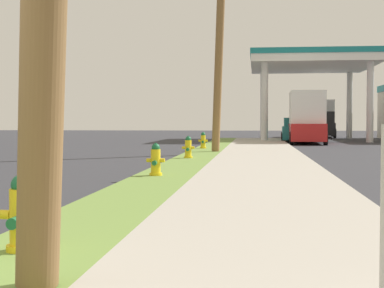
{
  "coord_description": "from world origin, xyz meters",
  "views": [
    {
      "loc": [
        2.79,
        -2.8,
        1.37
      ],
      "look_at": [
        1.19,
        11.85,
        0.79
      ],
      "focal_mm": 54.53,
      "sensor_mm": 36.0,
      "label": 1
    }
  ],
  "objects_px": {
    "truck_tan_at_forecourt": "(307,119)",
    "car_white_by_near_pump": "(307,129)",
    "fire_hydrant_second": "(156,161)",
    "truck_red_on_apron": "(306,119)",
    "utility_pole_midground": "(220,31)",
    "fire_hydrant_nearest": "(21,217)",
    "truck_black_at_far_bay": "(322,120)",
    "fire_hydrant_fourth": "(203,141)",
    "fire_hydrant_third": "(188,148)",
    "car_teal_by_far_pump": "(296,131)"
  },
  "relations": [
    {
      "from": "fire_hydrant_second",
      "to": "car_white_by_near_pump",
      "type": "relative_size",
      "value": 0.16
    },
    {
      "from": "car_white_by_near_pump",
      "to": "car_teal_by_far_pump",
      "type": "distance_m",
      "value": 7.13
    },
    {
      "from": "truck_red_on_apron",
      "to": "truck_tan_at_forecourt",
      "type": "bearing_deg",
      "value": 84.67
    },
    {
      "from": "fire_hydrant_fourth",
      "to": "car_teal_by_far_pump",
      "type": "height_order",
      "value": "car_teal_by_far_pump"
    },
    {
      "from": "fire_hydrant_nearest",
      "to": "fire_hydrant_fourth",
      "type": "relative_size",
      "value": 1.0
    },
    {
      "from": "fire_hydrant_third",
      "to": "truck_red_on_apron",
      "type": "xyz_separation_m",
      "value": [
        5.3,
        16.38,
        1.04
      ]
    },
    {
      "from": "utility_pole_midground",
      "to": "car_white_by_near_pump",
      "type": "xyz_separation_m",
      "value": [
        5.43,
        22.8,
        -4.22
      ]
    },
    {
      "from": "fire_hydrant_fourth",
      "to": "truck_red_on_apron",
      "type": "height_order",
      "value": "truck_red_on_apron"
    },
    {
      "from": "car_white_by_near_pump",
      "to": "fire_hydrant_second",
      "type": "bearing_deg",
      "value": -100.84
    },
    {
      "from": "fire_hydrant_second",
      "to": "truck_tan_at_forecourt",
      "type": "xyz_separation_m",
      "value": [
        5.92,
        29.16,
        1.04
      ]
    },
    {
      "from": "fire_hydrant_third",
      "to": "utility_pole_midground",
      "type": "relative_size",
      "value": 0.08
    },
    {
      "from": "fire_hydrant_fourth",
      "to": "truck_tan_at_forecourt",
      "type": "relative_size",
      "value": 0.12
    },
    {
      "from": "fire_hydrant_third",
      "to": "car_white_by_near_pump",
      "type": "relative_size",
      "value": 0.16
    },
    {
      "from": "fire_hydrant_nearest",
      "to": "fire_hydrant_second",
      "type": "relative_size",
      "value": 1.0
    },
    {
      "from": "fire_hydrant_nearest",
      "to": "truck_tan_at_forecourt",
      "type": "bearing_deg",
      "value": 80.95
    },
    {
      "from": "fire_hydrant_nearest",
      "to": "car_teal_by_far_pump",
      "type": "height_order",
      "value": "car_teal_by_far_pump"
    },
    {
      "from": "truck_black_at_far_bay",
      "to": "fire_hydrant_second",
      "type": "bearing_deg",
      "value": -102.06
    },
    {
      "from": "fire_hydrant_second",
      "to": "truck_black_at_far_bay",
      "type": "height_order",
      "value": "truck_black_at_far_bay"
    },
    {
      "from": "car_teal_by_far_pump",
      "to": "fire_hydrant_fourth",
      "type": "bearing_deg",
      "value": -111.8
    },
    {
      "from": "fire_hydrant_second",
      "to": "fire_hydrant_fourth",
      "type": "distance_m",
      "value": 13.23
    },
    {
      "from": "fire_hydrant_second",
      "to": "fire_hydrant_fourth",
      "type": "height_order",
      "value": "same"
    },
    {
      "from": "fire_hydrant_nearest",
      "to": "truck_tan_at_forecourt",
      "type": "height_order",
      "value": "truck_tan_at_forecourt"
    },
    {
      "from": "fire_hydrant_nearest",
      "to": "truck_tan_at_forecourt",
      "type": "xyz_separation_m",
      "value": [
        5.89,
        36.95,
        1.04
      ]
    },
    {
      "from": "truck_tan_at_forecourt",
      "to": "truck_black_at_far_bay",
      "type": "bearing_deg",
      "value": 75.71
    },
    {
      "from": "car_white_by_near_pump",
      "to": "truck_tan_at_forecourt",
      "type": "bearing_deg",
      "value": -95.59
    },
    {
      "from": "fire_hydrant_nearest",
      "to": "fire_hydrant_third",
      "type": "xyz_separation_m",
      "value": [
        -0.02,
        14.13,
        0.0
      ]
    },
    {
      "from": "fire_hydrant_nearest",
      "to": "fire_hydrant_third",
      "type": "relative_size",
      "value": 1.0
    },
    {
      "from": "utility_pole_midground",
      "to": "car_white_by_near_pump",
      "type": "distance_m",
      "value": 23.82
    },
    {
      "from": "utility_pole_midground",
      "to": "car_teal_by_far_pump",
      "type": "relative_size",
      "value": 2.07
    },
    {
      "from": "car_teal_by_far_pump",
      "to": "fire_hydrant_second",
      "type": "bearing_deg",
      "value": -100.83
    },
    {
      "from": "fire_hydrant_third",
      "to": "car_teal_by_far_pump",
      "type": "height_order",
      "value": "car_teal_by_far_pump"
    },
    {
      "from": "truck_tan_at_forecourt",
      "to": "truck_red_on_apron",
      "type": "relative_size",
      "value": 1.0
    },
    {
      "from": "fire_hydrant_third",
      "to": "car_teal_by_far_pump",
      "type": "xyz_separation_m",
      "value": [
        4.92,
        19.48,
        0.28
      ]
    },
    {
      "from": "fire_hydrant_second",
      "to": "truck_red_on_apron",
      "type": "relative_size",
      "value": 0.12
    },
    {
      "from": "fire_hydrant_nearest",
      "to": "fire_hydrant_fourth",
      "type": "distance_m",
      "value": 21.02
    },
    {
      "from": "fire_hydrant_third",
      "to": "car_teal_by_far_pump",
      "type": "distance_m",
      "value": 20.1
    },
    {
      "from": "fire_hydrant_nearest",
      "to": "fire_hydrant_second",
      "type": "height_order",
      "value": "same"
    },
    {
      "from": "truck_tan_at_forecourt",
      "to": "car_white_by_near_pump",
      "type": "bearing_deg",
      "value": 84.41
    },
    {
      "from": "utility_pole_midground",
      "to": "truck_black_at_far_bay",
      "type": "distance_m",
      "value": 27.68
    },
    {
      "from": "utility_pole_midground",
      "to": "truck_red_on_apron",
      "type": "xyz_separation_m",
      "value": [
        4.47,
        12.7,
        -3.45
      ]
    },
    {
      "from": "utility_pole_midground",
      "to": "truck_tan_at_forecourt",
      "type": "xyz_separation_m",
      "value": [
        5.07,
        19.14,
        -3.45
      ]
    },
    {
      "from": "fire_hydrant_second",
      "to": "truck_red_on_apron",
      "type": "height_order",
      "value": "truck_red_on_apron"
    },
    {
      "from": "fire_hydrant_third",
      "to": "truck_black_at_far_bay",
      "type": "distance_m",
      "value": 31.25
    },
    {
      "from": "truck_tan_at_forecourt",
      "to": "fire_hydrant_nearest",
      "type": "bearing_deg",
      "value": -99.05
    },
    {
      "from": "car_white_by_near_pump",
      "to": "fire_hydrant_third",
      "type": "bearing_deg",
      "value": -103.31
    },
    {
      "from": "fire_hydrant_fourth",
      "to": "utility_pole_midground",
      "type": "distance_m",
      "value": 5.6
    },
    {
      "from": "car_white_by_near_pump",
      "to": "car_teal_by_far_pump",
      "type": "bearing_deg",
      "value": -100.87
    },
    {
      "from": "fire_hydrant_second",
      "to": "utility_pole_midground",
      "type": "bearing_deg",
      "value": 85.14
    },
    {
      "from": "fire_hydrant_third",
      "to": "truck_tan_at_forecourt",
      "type": "distance_m",
      "value": 23.6
    },
    {
      "from": "utility_pole_midground",
      "to": "truck_black_at_far_bay",
      "type": "xyz_separation_m",
      "value": [
        6.96,
        26.57,
        -3.45
      ]
    }
  ]
}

